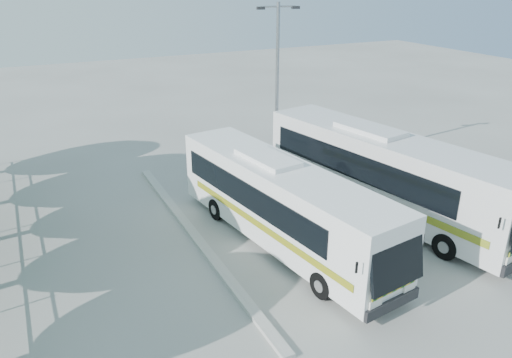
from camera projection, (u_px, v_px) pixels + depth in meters
ground at (265, 246)px, 20.12m from camera, size 100.00×100.00×0.00m
kerb_divider at (195, 235)px, 20.81m from camera, size 0.40×16.00×0.15m
coach_main at (282, 203)px, 19.71m from camera, size 4.04×12.09×3.29m
coach_adjacent at (385, 172)px, 22.24m from camera, size 4.95×13.27×3.61m
lamppost at (277, 84)px, 25.60m from camera, size 2.18×0.58×8.92m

